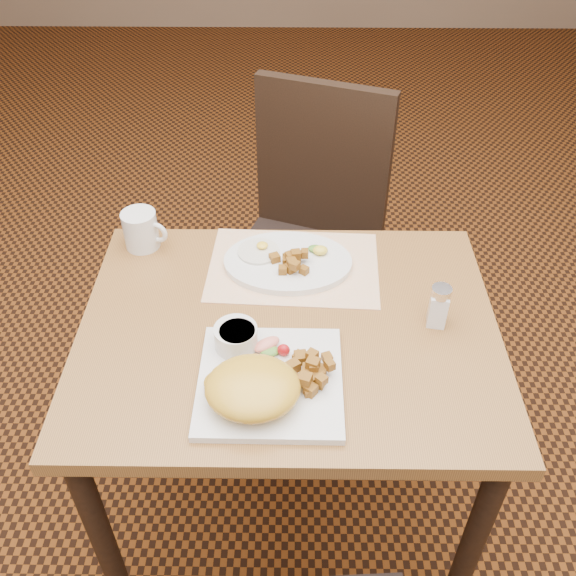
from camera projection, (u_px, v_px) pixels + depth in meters
The scene contains 15 objects.
ground at pixel (289, 509), 1.87m from camera, with size 8.00×8.00×0.00m, color black.
table at pixel (289, 361), 1.45m from camera, with size 0.90×0.70×0.75m.
chair_far at pixel (309, 229), 2.00m from camera, with size 0.54×0.55×0.97m.
placemat at pixel (294, 267), 1.53m from camera, with size 0.40×0.28×0.00m, color white.
plate_square at pixel (270, 382), 1.25m from camera, with size 0.28×0.28×0.02m, color silver.
plate_oval at pixel (288, 262), 1.52m from camera, with size 0.30×0.23×0.02m, color silver, non-canonical shape.
hollandaise_mound at pixel (252, 388), 1.19m from camera, with size 0.19×0.16×0.07m.
ramekin at pixel (236, 337), 1.29m from camera, with size 0.09×0.09×0.05m.
garnish_sq at pixel (271, 347), 1.29m from camera, with size 0.08×0.06×0.03m.
fried_egg at pixel (259, 251), 1.54m from camera, with size 0.10×0.10×0.02m.
garnish_ov at pixel (319, 250), 1.53m from camera, with size 0.05×0.04×0.02m.
salt_shaker at pixel (439, 305), 1.35m from camera, with size 0.05×0.05×0.10m.
coffee_mug at pixel (141, 230), 1.56m from camera, with size 0.11×0.08×0.10m.
home_fries_sq at pixel (308, 371), 1.24m from camera, with size 0.11×0.12×0.04m.
home_fries_ov at pixel (292, 260), 1.49m from camera, with size 0.10×0.09×0.04m.
Camera 1 is at (0.01, -0.98, 1.72)m, focal length 40.00 mm.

